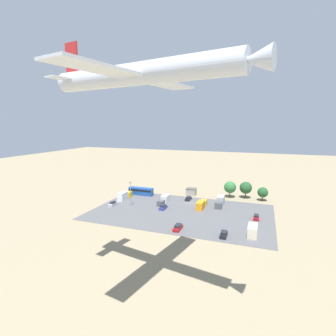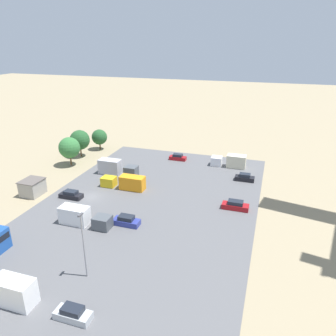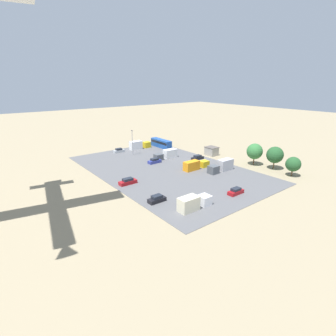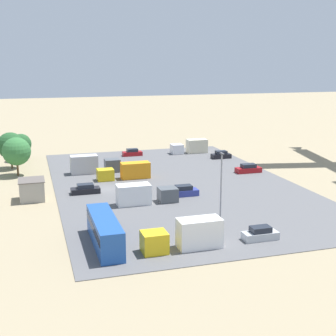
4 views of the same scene
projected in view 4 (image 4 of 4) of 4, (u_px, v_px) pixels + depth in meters
name	position (u px, v px, depth m)	size (l,w,h in m)	color
ground_plane	(106.00, 190.00, 75.82)	(400.00, 400.00, 0.00)	gray
parking_lot_surface	(174.00, 184.00, 79.10)	(63.06, 39.43, 0.08)	#565659
shed_building	(32.00, 190.00, 70.01)	(4.29, 3.82, 3.13)	#9E998E
bus	(105.00, 230.00, 52.44)	(11.11, 2.62, 3.30)	#1E4C9E
parked_car_0	(132.00, 153.00, 102.46)	(1.76, 4.26, 1.54)	maroon
parked_car_1	(248.00, 169.00, 87.04)	(1.86, 4.79, 1.63)	maroon
parked_car_2	(85.00, 189.00, 73.36)	(1.88, 4.50, 1.50)	black
parked_car_3	(221.00, 155.00, 99.77)	(1.81, 4.15, 1.62)	black
parked_car_4	(184.00, 191.00, 72.09)	(1.88, 4.47, 1.64)	navy
parked_car_5	(260.00, 234.00, 54.39)	(1.72, 4.18, 1.58)	#ADB2B7
parked_truck_0	(191.00, 147.00, 105.45)	(2.55, 8.22, 3.03)	silver
parked_truck_1	(92.00, 165.00, 86.58)	(2.51, 9.09, 3.37)	#4C5156
parked_truck_2	(187.00, 236.00, 51.58)	(2.44, 9.01, 3.30)	gold
parked_truck_3	(127.00, 171.00, 82.35)	(2.35, 9.31, 2.83)	gold
parked_truck_4	(143.00, 194.00, 67.96)	(2.43, 8.96, 2.96)	#4C5156
tree_near_shed	(11.00, 146.00, 89.80)	(5.11, 5.11, 7.06)	brown
tree_apron_mid	(21.00, 144.00, 96.93)	(4.22, 4.22, 5.68)	brown
tree_apron_far	(16.00, 151.00, 84.14)	(5.10, 5.10, 7.04)	brown
light_pole_lot_centre	(221.00, 185.00, 58.92)	(0.90, 0.28, 9.18)	gray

